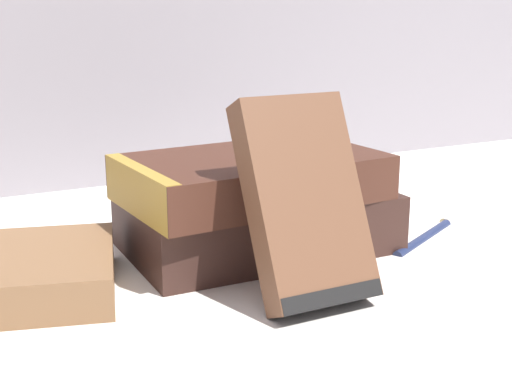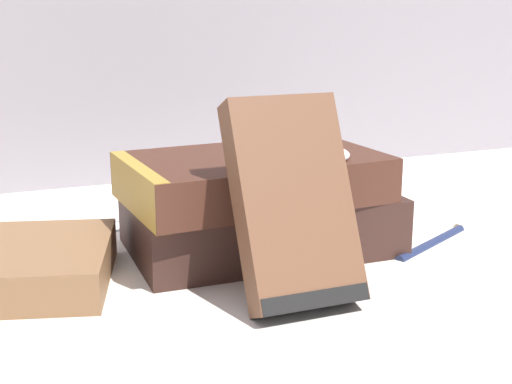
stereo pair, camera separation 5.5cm
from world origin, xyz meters
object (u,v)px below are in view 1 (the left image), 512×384
object	(u,v)px
book_flat_top	(247,178)
book_leaning_front	(306,208)
book_flat_bottom	(252,222)
pocket_watch	(313,153)
reading_glasses	(116,223)
fountain_pen	(424,231)

from	to	relation	value
book_flat_top	book_leaning_front	distance (m)	0.11
book_flat_bottom	pocket_watch	bearing A→B (deg)	-45.94
book_flat_bottom	reading_glasses	size ratio (longest dim) A/B	1.98
book_flat_bottom	fountain_pen	bearing A→B (deg)	-13.27
reading_glasses	pocket_watch	bearing A→B (deg)	-72.97
book_flat_top	reading_glasses	xyz separation A→B (m)	(-0.08, 0.14, -0.07)
reading_glasses	fountain_pen	world-z (taller)	fountain_pen
fountain_pen	reading_glasses	bearing A→B (deg)	118.80
book_flat_top	fountain_pen	xyz separation A→B (m)	(0.17, -0.03, -0.06)
book_flat_top	pocket_watch	bearing A→B (deg)	-33.85
book_leaning_front	reading_glasses	size ratio (longest dim) A/B	1.29
book_flat_top	book_leaning_front	xyz separation A→B (m)	(-0.01, -0.11, 0.00)
pocket_watch	fountain_pen	distance (m)	0.15
book_leaning_front	book_flat_bottom	bearing A→B (deg)	81.96
book_flat_bottom	fountain_pen	distance (m)	0.17
book_flat_bottom	reading_glasses	world-z (taller)	book_flat_bottom
book_flat_top	book_leaning_front	world-z (taller)	book_leaning_front
book_flat_bottom	reading_glasses	distance (m)	0.15
book_leaning_front	reading_glasses	xyz separation A→B (m)	(-0.07, 0.24, -0.07)
book_flat_top	book_leaning_front	bearing A→B (deg)	-96.27
pocket_watch	reading_glasses	size ratio (longest dim) A/B	0.55
reading_glasses	fountain_pen	xyz separation A→B (m)	(0.25, -0.17, 0.00)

